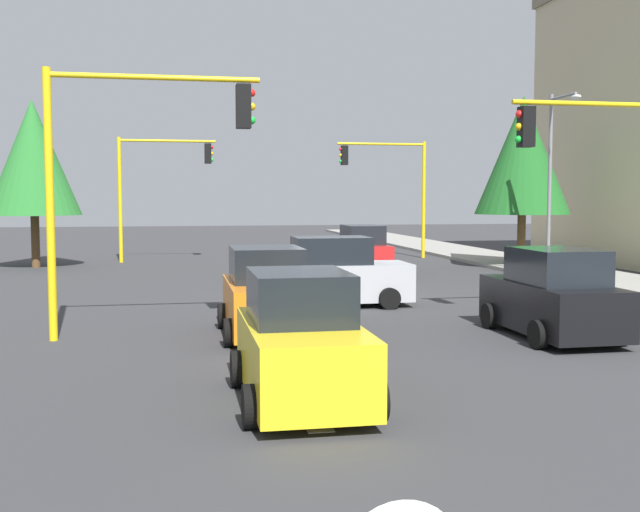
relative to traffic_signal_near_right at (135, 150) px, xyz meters
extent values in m
plane|color=#353538|center=(-6.00, 5.72, -4.11)|extent=(120.00, 120.00, 0.00)
cube|color=gray|center=(-11.00, 16.22, -4.04)|extent=(80.00, 4.00, 0.15)
cube|color=silver|center=(6.30, 2.72, -4.11)|extent=(2.20, 0.36, 0.01)
cone|color=silver|center=(5.00, 2.72, -4.11)|extent=(0.01, 1.10, 1.10)
cylinder|color=yellow|center=(0.00, -1.78, -1.20)|extent=(0.18, 0.18, 5.83)
cylinder|color=yellow|center=(0.00, 0.47, 1.56)|extent=(0.12, 4.50, 0.12)
cube|color=black|center=(0.00, 2.36, 0.98)|extent=(0.36, 0.32, 0.96)
sphere|color=red|center=(0.00, 2.54, 1.28)|extent=(0.18, 0.18, 0.18)
sphere|color=yellow|center=(0.00, 2.54, 0.98)|extent=(0.18, 0.18, 0.18)
sphere|color=green|center=(0.00, 2.54, 0.68)|extent=(0.18, 0.18, 0.18)
cylinder|color=yellow|center=(-20.00, -1.78, -1.15)|extent=(0.18, 0.18, 5.92)
cylinder|color=yellow|center=(-20.00, 0.47, 1.65)|extent=(0.12, 4.50, 0.12)
cube|color=black|center=(-20.00, 2.36, 1.07)|extent=(0.36, 0.32, 0.96)
sphere|color=red|center=(-20.00, 2.54, 1.37)|extent=(0.18, 0.18, 0.18)
sphere|color=yellow|center=(-20.00, 2.54, 1.07)|extent=(0.18, 0.18, 0.18)
sphere|color=green|center=(-20.00, 2.54, 0.77)|extent=(0.18, 0.18, 0.18)
cylinder|color=yellow|center=(0.00, 10.97, 1.23)|extent=(0.12, 4.50, 0.12)
cube|color=black|center=(0.00, 9.08, 0.65)|extent=(0.36, 0.32, 0.96)
sphere|color=red|center=(0.00, 8.90, 0.95)|extent=(0.18, 0.18, 0.18)
sphere|color=yellow|center=(0.00, 8.90, 0.65)|extent=(0.18, 0.18, 0.18)
sphere|color=green|center=(0.00, 8.90, 0.35)|extent=(0.18, 0.18, 0.18)
cylinder|color=yellow|center=(-20.00, 13.22, -1.16)|extent=(0.18, 0.18, 5.90)
cylinder|color=yellow|center=(-20.00, 10.97, 1.64)|extent=(0.12, 4.50, 0.12)
cube|color=black|center=(-20.00, 9.08, 1.06)|extent=(0.36, 0.32, 0.96)
sphere|color=red|center=(-20.00, 8.90, 1.36)|extent=(0.18, 0.18, 0.18)
sphere|color=yellow|center=(-20.00, 8.90, 1.06)|extent=(0.18, 0.18, 0.18)
sphere|color=green|center=(-20.00, 8.90, 0.76)|extent=(0.18, 0.18, 0.18)
cylinder|color=slate|center=(-10.00, 14.92, -0.61)|extent=(0.14, 0.14, 7.00)
cylinder|color=slate|center=(-9.10, 14.92, 2.69)|extent=(1.80, 0.10, 0.10)
ellipsoid|color=silver|center=(-8.20, 14.92, 2.54)|extent=(0.56, 0.28, 0.20)
cylinder|color=brown|center=(-18.00, -5.28, -2.86)|extent=(0.36, 0.36, 2.52)
cone|color=#28752D|center=(-18.00, -5.28, 0.72)|extent=(4.03, 4.03, 5.03)
cylinder|color=brown|center=(-14.00, 15.72, -2.83)|extent=(0.36, 0.36, 2.56)
cone|color=#1E6023|center=(-14.00, 15.72, 0.80)|extent=(4.10, 4.10, 5.12)
cube|color=red|center=(-12.80, 8.19, -3.42)|extent=(4.11, 1.61, 1.05)
cube|color=black|center=(-12.60, 8.19, -2.52)|extent=(2.14, 1.42, 0.76)
cylinder|color=black|center=(-14.08, 7.33, -3.81)|extent=(0.60, 0.20, 0.60)
cylinder|color=black|center=(-14.08, 9.06, -3.81)|extent=(0.60, 0.20, 0.60)
cylinder|color=black|center=(-11.53, 7.33, -3.81)|extent=(0.60, 0.20, 0.60)
cylinder|color=black|center=(-11.53, 9.06, -3.81)|extent=(0.60, 0.20, 0.60)
cube|color=#B2B5BA|center=(-4.00, 5.36, -3.42)|extent=(1.73, 4.08, 1.05)
cube|color=black|center=(-4.00, 5.16, -2.52)|extent=(1.52, 2.12, 0.76)
cylinder|color=black|center=(-4.93, 6.63, -3.81)|extent=(0.20, 0.60, 0.60)
cylinder|color=black|center=(-3.07, 6.63, -3.81)|extent=(0.20, 0.60, 0.60)
cylinder|color=black|center=(-4.93, 4.10, -3.81)|extent=(0.20, 0.60, 0.60)
cylinder|color=black|center=(-3.07, 4.10, -3.81)|extent=(0.20, 0.60, 0.60)
cube|color=yellow|center=(5.89, 2.69, -3.42)|extent=(3.66, 1.64, 1.05)
cube|color=black|center=(5.71, 2.69, -2.52)|extent=(1.90, 1.44, 0.76)
cylinder|color=black|center=(7.02, 3.57, -3.81)|extent=(0.60, 0.20, 0.60)
cylinder|color=black|center=(7.02, 1.81, -3.81)|extent=(0.60, 0.20, 0.60)
cylinder|color=black|center=(4.75, 3.57, -3.81)|extent=(0.60, 0.20, 0.60)
cylinder|color=black|center=(4.75, 1.81, -3.81)|extent=(0.60, 0.20, 0.60)
cube|color=black|center=(1.56, 9.02, -3.42)|extent=(3.98, 1.74, 1.05)
cube|color=black|center=(1.76, 9.02, -2.52)|extent=(2.07, 1.53, 0.76)
cylinder|color=black|center=(0.32, 8.09, -3.81)|extent=(0.60, 0.20, 0.60)
cylinder|color=black|center=(0.32, 9.94, -3.81)|extent=(0.60, 0.20, 0.60)
cylinder|color=black|center=(2.79, 8.09, -3.81)|extent=(0.60, 0.20, 0.60)
cylinder|color=black|center=(2.79, 9.94, -3.81)|extent=(0.60, 0.20, 0.60)
cube|color=orange|center=(0.28, 2.84, -3.42)|extent=(3.68, 1.76, 1.05)
cube|color=black|center=(0.10, 2.84, -2.52)|extent=(1.91, 1.55, 0.76)
cylinder|color=black|center=(1.42, 3.78, -3.81)|extent=(0.60, 0.20, 0.60)
cylinder|color=black|center=(1.42, 1.90, -3.81)|extent=(0.60, 0.20, 0.60)
cylinder|color=black|center=(-0.86, 3.78, -3.81)|extent=(0.60, 0.20, 0.60)
cylinder|color=black|center=(-0.86, 1.90, -3.81)|extent=(0.60, 0.20, 0.60)
camera|label=1|loc=(16.94, 0.90, -1.02)|focal=42.46mm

